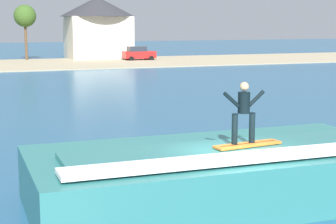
% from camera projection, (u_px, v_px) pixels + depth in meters
% --- Properties ---
extents(ground_plane, '(260.00, 260.00, 0.00)m').
position_uv_depth(ground_plane, '(237.00, 214.00, 14.28)').
color(ground_plane, '#24567B').
extents(wave_crest, '(10.19, 4.74, 1.65)m').
position_uv_depth(wave_crest, '(218.00, 174.00, 15.19)').
color(wave_crest, '#2C7472').
rests_on(wave_crest, ground_plane).
extents(surfboard, '(1.98, 0.67, 0.06)m').
position_uv_depth(surfboard, '(248.00, 145.00, 14.72)').
color(surfboard, orange).
rests_on(surfboard, wave_crest).
extents(surfer, '(1.22, 0.32, 1.64)m').
position_uv_depth(surfer, '(244.00, 109.00, 14.57)').
color(surfer, black).
rests_on(surfer, surfboard).
extents(shoreline_bank, '(120.00, 17.84, 0.12)m').
position_uv_depth(shoreline_bank, '(23.00, 65.00, 64.24)').
color(shoreline_bank, tan).
rests_on(shoreline_bank, ground_plane).
extents(car_far_shore, '(4.10, 2.20, 1.86)m').
position_uv_depth(car_far_shore, '(139.00, 53.00, 71.52)').
color(car_far_shore, red).
rests_on(car_far_shore, ground_plane).
extents(house_gabled_white, '(10.08, 10.08, 8.29)m').
position_uv_depth(house_gabled_white, '(98.00, 24.00, 74.60)').
color(house_gabled_white, beige).
rests_on(house_gabled_white, ground_plane).
extents(tree_short_bushy, '(2.85, 2.85, 7.15)m').
position_uv_depth(tree_short_bushy, '(25.00, 16.00, 70.88)').
color(tree_short_bushy, brown).
rests_on(tree_short_bushy, ground_plane).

